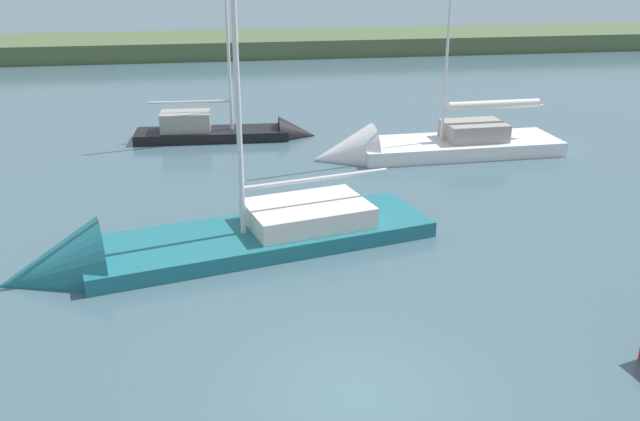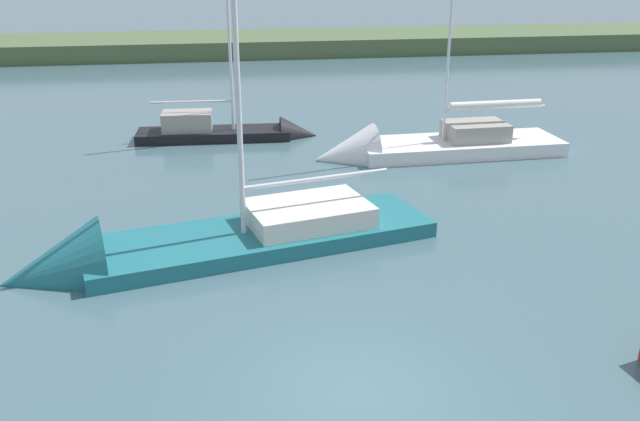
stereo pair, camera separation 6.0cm
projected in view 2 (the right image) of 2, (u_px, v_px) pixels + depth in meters
name	position (u px, v px, depth m)	size (l,w,h in m)	color
ground_plane	(358.00, 392.00, 11.69)	(200.00, 200.00, 0.00)	#42606B
far_shoreline	(240.00, 52.00, 49.48)	(180.00, 8.00, 2.40)	#4C603D
sailboat_mid_channel	(185.00, 253.00, 16.76)	(10.93, 4.92, 12.51)	#1E6B75
sailboat_inner_slip	(236.00, 135.00, 27.14)	(7.16, 1.93, 7.96)	black
sailboat_near_dock	(415.00, 152.00, 24.88)	(9.22, 2.67, 10.53)	white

